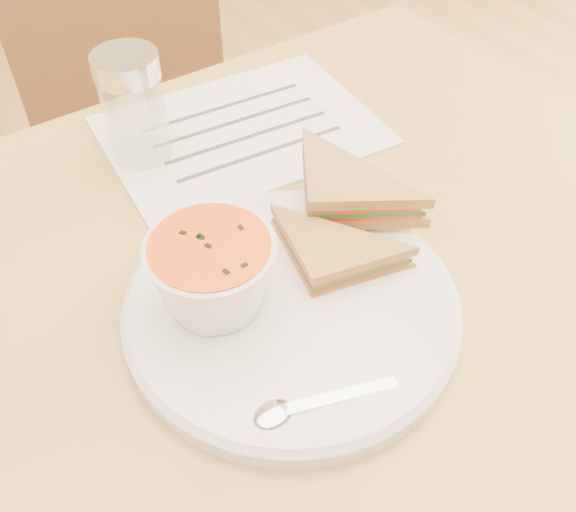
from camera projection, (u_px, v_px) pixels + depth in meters
dining_table at (251, 469)px, 0.86m from camera, size 1.00×0.70×0.75m
chair_far at (151, 195)px, 1.18m from camera, size 0.46×0.46×0.83m
plate at (291, 307)px, 0.56m from camera, size 0.33×0.33×0.02m
soup_bowl at (213, 277)px, 0.53m from camera, size 0.11×0.11×0.07m
sandwich_half_a at (312, 291)px, 0.54m from camera, size 0.12×0.12×0.03m
sandwich_half_b at (308, 217)px, 0.58m from camera, size 0.16×0.16×0.04m
spoon at (334, 398)px, 0.48m from camera, size 0.17×0.08×0.01m
paper_menu at (241, 130)px, 0.75m from camera, size 0.33×0.25×0.00m
condiment_shaker at (134, 108)px, 0.68m from camera, size 0.08×0.08×0.12m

